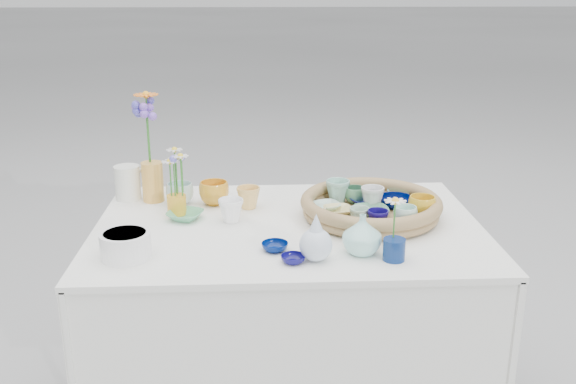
{
  "coord_description": "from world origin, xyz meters",
  "views": [
    {
      "loc": [
        -0.1,
        -1.96,
        1.52
      ],
      "look_at": [
        0.0,
        0.02,
        0.87
      ],
      "focal_mm": 40.0,
      "sensor_mm": 36.0,
      "label": 1
    }
  ],
  "objects": [
    {
      "name": "loose_ceramic_2",
      "position": [
        -0.34,
        0.06,
        0.78
      ],
      "size": [
        0.15,
        0.15,
        0.03
      ],
      "primitive_type": "imported",
      "rotation": [
        0.0,
        0.0,
        -0.39
      ],
      "color": "#58AA7A",
      "rests_on": "display_table"
    },
    {
      "name": "tray_ceramic_6",
      "position": [
        0.18,
        0.16,
        0.82
      ],
      "size": [
        0.09,
        0.09,
        0.08
      ],
      "primitive_type": "imported",
      "rotation": [
        0.0,
        0.0,
        0.09
      ],
      "color": "#8BC2B0",
      "rests_on": "wicker_tray"
    },
    {
      "name": "tall_vase_yellow",
      "position": [
        -0.48,
        0.26,
        0.84
      ],
      "size": [
        0.1,
        0.1,
        0.14
      ],
      "primitive_type": "cylinder",
      "rotation": [
        0.0,
        0.0,
        0.31
      ],
      "color": "gold",
      "rests_on": "display_table"
    },
    {
      "name": "daisy_cup",
      "position": [
        -0.37,
        0.11,
        0.8
      ],
      "size": [
        0.08,
        0.08,
        0.07
      ],
      "primitive_type": "cylinder",
      "rotation": [
        0.0,
        0.0,
        0.19
      ],
      "color": "gold",
      "rests_on": "display_table"
    },
    {
      "name": "tray_ceramic_0",
      "position": [
        0.27,
        0.14,
        0.8
      ],
      "size": [
        0.13,
        0.13,
        0.03
      ],
      "primitive_type": "imported",
      "rotation": [
        0.0,
        0.0,
        0.19
      ],
      "color": "#0B1253",
      "rests_on": "wicker_tray"
    },
    {
      "name": "bud_vase_paleblue",
      "position": [
        0.06,
        -0.29,
        0.84
      ],
      "size": [
        0.11,
        0.11,
        0.15
      ],
      "primitive_type": null,
      "rotation": [
        0.0,
        0.0,
        0.24
      ],
      "color": "silver",
      "rests_on": "display_table"
    },
    {
      "name": "daisy_posy",
      "position": [
        -0.37,
        0.12,
        0.92
      ],
      "size": [
        0.1,
        0.1,
        0.17
      ],
      "primitive_type": null,
      "rotation": [
        0.0,
        0.0,
        -0.24
      ],
      "color": "silver",
      "rests_on": "daisy_cup"
    },
    {
      "name": "tray_ceramic_4",
      "position": [
        0.22,
        -0.07,
        0.81
      ],
      "size": [
        0.07,
        0.07,
        0.06
      ],
      "primitive_type": "imported",
      "rotation": [
        0.0,
        0.0,
        -0.02
      ],
      "color": "#98BBA4",
      "rests_on": "wicker_tray"
    },
    {
      "name": "loose_ceramic_0",
      "position": [
        -0.25,
        0.21,
        0.81
      ],
      "size": [
        0.14,
        0.14,
        0.08
      ],
      "primitive_type": "imported",
      "rotation": [
        0.0,
        0.0,
        -0.35
      ],
      "color": "orange",
      "rests_on": "display_table"
    },
    {
      "name": "tray_ceramic_5",
      "position": [
        0.13,
        0.09,
        0.79
      ],
      "size": [
        0.12,
        0.12,
        0.02
      ],
      "primitive_type": "imported",
      "rotation": [
        0.0,
        0.0,
        0.35
      ],
      "color": "#AFD0C0",
      "rests_on": "wicker_tray"
    },
    {
      "name": "loose_ceramic_6",
      "position": [
        -0.0,
        -0.3,
        0.78
      ],
      "size": [
        0.09,
        0.09,
        0.02
      ],
      "primitive_type": "imported",
      "rotation": [
        0.0,
        0.0,
        -0.29
      ],
      "color": "#0D0A55",
      "rests_on": "display_table"
    },
    {
      "name": "loose_ceramic_3",
      "position": [
        -0.19,
        0.03,
        0.8
      ],
      "size": [
        0.11,
        0.11,
        0.08
      ],
      "primitive_type": "imported",
      "rotation": [
        0.0,
        0.0,
        0.34
      ],
      "color": "white",
      "rests_on": "display_table"
    },
    {
      "name": "gerbera",
      "position": [
        -0.48,
        0.27,
        1.03
      ],
      "size": [
        0.13,
        0.13,
        0.26
      ],
      "primitive_type": null,
      "rotation": [
        0.0,
        0.0,
        0.41
      ],
      "color": "orange",
      "rests_on": "tall_vase_yellow"
    },
    {
      "name": "tray_ceramic_3",
      "position": [
        0.28,
        0.02,
        0.8
      ],
      "size": [
        0.12,
        0.12,
        0.03
      ],
      "primitive_type": "imported",
      "rotation": [
        0.0,
        0.0,
        0.04
      ],
      "color": "#4D8666",
      "rests_on": "wicker_tray"
    },
    {
      "name": "white_pitcher",
      "position": [
        -0.57,
        0.29,
        0.83
      ],
      "size": [
        0.14,
        0.1,
        0.12
      ],
      "primitive_type": null,
      "rotation": [
        0.0,
        0.0,
        0.06
      ],
      "color": "silver",
      "rests_on": "display_table"
    },
    {
      "name": "tray_ceramic_2",
      "position": [
        0.44,
        0.0,
        0.82
      ],
      "size": [
        0.12,
        0.12,
        0.07
      ],
      "primitive_type": "imported",
      "rotation": [
        0.0,
        0.0,
        -0.38
      ],
      "color": "gold",
      "rests_on": "wicker_tray"
    },
    {
      "name": "wicker_tray",
      "position": [
        0.28,
        0.05,
        0.8
      ],
      "size": [
        0.47,
        0.47,
        0.08
      ],
      "primitive_type": null,
      "color": "brown",
      "rests_on": "display_table"
    },
    {
      "name": "bud_vase_cobalt",
      "position": [
        0.29,
        -0.3,
        0.8
      ],
      "size": [
        0.08,
        0.08,
        0.06
      ],
      "primitive_type": "cylinder",
      "rotation": [
        0.0,
        0.0,
        -0.2
      ],
      "color": "navy",
      "rests_on": "display_table"
    },
    {
      "name": "single_daisy",
      "position": [
        0.29,
        -0.28,
        0.88
      ],
      "size": [
        0.08,
        0.08,
        0.13
      ],
      "primitive_type": null,
      "rotation": [
        0.0,
        0.0,
        0.18
      ],
      "color": "white",
      "rests_on": "bud_vase_cobalt"
    },
    {
      "name": "hydrangea",
      "position": [
        -0.48,
        0.27,
        1.0
      ],
      "size": [
        0.09,
        0.09,
        0.26
      ],
      "primitive_type": null,
      "rotation": [
        0.0,
        0.0,
        -0.31
      ],
      "color": "#7D51CD",
      "rests_on": "tall_vase_yellow"
    },
    {
      "name": "loose_ceramic_1",
      "position": [
        -0.13,
        0.17,
        0.8
      ],
      "size": [
        0.09,
        0.09,
        0.08
      ],
      "primitive_type": "imported",
      "rotation": [
        0.0,
        0.0,
        0.07
      ],
      "color": "#E6B45D",
      "rests_on": "display_table"
    },
    {
      "name": "loose_ceramic_4",
      "position": [
        -0.05,
        -0.21,
        0.78
      ],
      "size": [
        0.1,
        0.1,
        0.02
      ],
      "primitive_type": "imported",
      "rotation": [
        0.0,
        0.0,
        -0.27
      ],
      "color": "#011558",
      "rests_on": "display_table"
    },
    {
      "name": "tray_ceramic_7",
      "position": [
        0.29,
        0.09,
        0.82
      ],
      "size": [
        0.1,
        0.1,
        0.07
      ],
      "primitive_type": "imported",
      "rotation": [
        0.0,
        0.0,
        -0.35
      ],
      "color": "silver",
      "rests_on": "wicker_tray"
    },
    {
      "name": "tray_ceramic_11",
      "position": [
        0.37,
        -0.06,
        0.81
      ],
      "size": [
        0.1,
        0.1,
        0.06
      ],
      "primitive_type": "imported",
      "rotation": [
        0.0,
        0.0,
        -0.33
      ],
      "color": "silver",
      "rests_on": "wicker_tray"
    },
    {
      "name": "tray_ceramic_8",
      "position": [
        0.41,
        0.2,
        0.8
      ],
      "size": [
        0.1,
        0.1,
        0.03
      ],
      "primitive_type": "imported",
      "rotation": [
        0.0,
        0.0,
        -0.25
      ],
      "color": "#7BBACE",
      "rests_on": "wicker_tray"
    },
    {
      "name": "fluted_bowl",
      "position": [
        -0.48,
        -0.24,
        0.8
      ],
      "size": [
        0.16,
        0.16,
        0.08
      ],
      "primitive_type": null,
      "rotation": [
        0.0,
        0.0,
        -0.11
      ],
      "color": "white",
      "rests_on": "display_table"
    },
    {
      "name": "bud_vase_seafoam",
      "position": [
        0.2,
        -0.25,
        0.83
      ],
      "size": [
        0.15,
        0.15,
        0.12
      ],
      "primitive_type": "imported",
      "rotation": [
        0.0,
        0.0,
        0.38
      ],
      "color": "#A0E0D6",
      "rests_on": "display_table"
    },
    {
      "name": "tray_ceramic_9",
      "position": [
        0.28,
        -0.1,
        0.81
      ],
      "size": [
        0.08,
        0.08,
        0.06
      ],
      "primitive_type": "imported",
      "rotation": [
        0.0,
        0.0,
        0.32
      ],
      "color": "#100751",
      "rests_on": "wicker_tray"
    },
    {
      "name": "loose_ceramic_5",
      "position": [
        -0.38,
        0.22,
        0.8
      ],
      "size": [
        0.1,
        0.1,
        0.08
      ],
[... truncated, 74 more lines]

